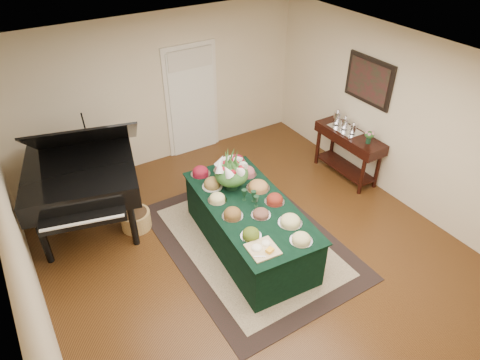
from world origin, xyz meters
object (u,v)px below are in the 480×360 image
buffet_table (249,226)px  mahogany_sideboard (349,143)px  grand_piano (81,174)px  floral_centerpiece (232,170)px

buffet_table → mahogany_sideboard: size_ratio=1.77×
buffet_table → grand_piano: (-1.80, 1.67, 0.56)m
floral_centerpiece → grand_piano: grand_piano is taller
grand_piano → mahogany_sideboard: grand_piano is taller
floral_centerpiece → mahogany_sideboard: 2.52m
grand_piano → floral_centerpiece: bearing=-33.7°
grand_piano → mahogany_sideboard: (4.28, -1.02, -0.28)m
buffet_table → grand_piano: grand_piano is taller
floral_centerpiece → grand_piano: (-1.80, 1.20, -0.11)m
buffet_table → mahogany_sideboard: mahogany_sideboard is taller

